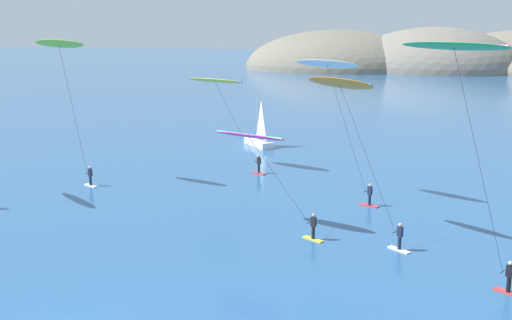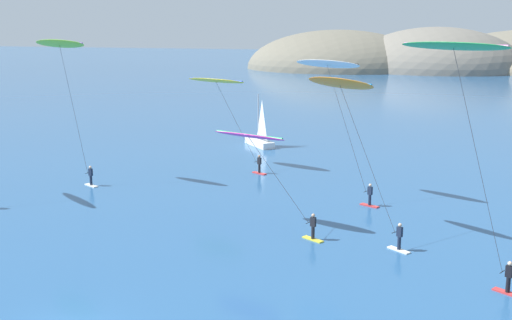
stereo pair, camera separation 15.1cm
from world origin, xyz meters
name	(u,v)px [view 2 (the right image)]	position (x,y,z in m)	size (l,w,h in m)	color
headland_island	(461,70)	(17.98, 175.77, 0.00)	(129.56, 55.81, 24.62)	#7A705B
sailboat_near	(258,140)	(-4.75, 45.29, 0.64)	(4.72, 5.04, 5.70)	white
kitesurfer_yellow	(218,86)	(-5.13, 33.72, 7.67)	(8.69, 3.87, 8.43)	red
kitesurfer_magenta	(254,143)	(3.26, 17.37, 5.69)	(8.29, 3.70, 6.41)	yellow
kitesurfer_green	(457,62)	(15.53, 12.35, 11.38)	(7.05, 4.37, 12.47)	red
kitesurfer_white	(330,73)	(6.56, 26.25, 9.63)	(7.45, 4.25, 10.71)	red
kitesurfer_orange	(344,94)	(8.94, 18.09, 8.97)	(7.66, 5.51, 10.09)	silver
kitesurfer_lime	(62,54)	(-15.42, 24.61, 10.81)	(6.35, 2.80, 12.08)	silver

